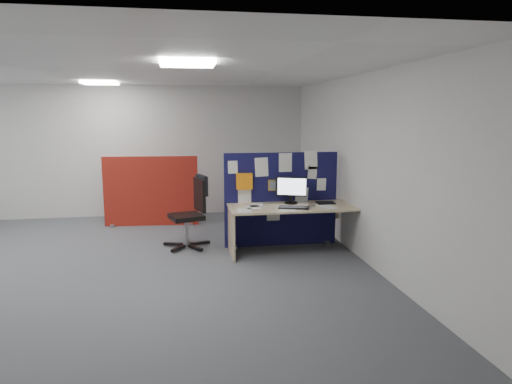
{
  "coord_description": "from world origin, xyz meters",
  "views": [
    {
      "loc": [
        1.9,
        -6.24,
        2.12
      ],
      "look_at": [
        2.97,
        0.21,
        1.0
      ],
      "focal_mm": 32.0,
      "sensor_mm": 36.0,
      "label": 1
    }
  ],
  "objects": [
    {
      "name": "mouse",
      "position": [
        3.84,
        0.3,
        0.74
      ],
      "size": [
        0.11,
        0.07,
        0.03
      ],
      "primitive_type": "cube",
      "rotation": [
        0.0,
        0.0,
        -0.11
      ],
      "color": "gray",
      "rests_on": "main_desk"
    },
    {
      "name": "wall_right",
      "position": [
        4.5,
        0.0,
        1.35
      ],
      "size": [
        0.02,
        7.0,
        2.7
      ],
      "primitive_type": "cube",
      "color": "silver",
      "rests_on": "floor"
    },
    {
      "name": "navy_divider",
      "position": [
        3.46,
        0.84,
        0.77
      ],
      "size": [
        1.84,
        0.3,
        1.54
      ],
      "color": "#110F39",
      "rests_on": "floor"
    },
    {
      "name": "red_divider",
      "position": [
        1.32,
        2.54,
        0.66
      ],
      "size": [
        1.78,
        0.3,
        1.33
      ],
      "rotation": [
        0.0,
        0.0,
        -0.08
      ],
      "color": "maroon",
      "rests_on": "floor"
    },
    {
      "name": "floor",
      "position": [
        0.0,
        0.0,
        0.0
      ],
      "size": [
        9.0,
        9.0,
        0.0
      ],
      "primitive_type": "plane",
      "color": "#4D4F54",
      "rests_on": "ground"
    },
    {
      "name": "office_chair",
      "position": [
        2.07,
        0.97,
        0.65
      ],
      "size": [
        0.76,
        0.72,
        1.14
      ],
      "rotation": [
        0.0,
        0.0,
        0.29
      ],
      "color": "black",
      "rests_on": "floor"
    },
    {
      "name": "main_desk",
      "position": [
        3.58,
        0.48,
        0.57
      ],
      "size": [
        1.98,
        0.88,
        0.73
      ],
      "color": "tan",
      "rests_on": "floor"
    },
    {
      "name": "ceiling_lights",
      "position": [
        0.33,
        0.67,
        2.67
      ],
      "size": [
        4.1,
        4.1,
        0.04
      ],
      "color": "white",
      "rests_on": "ceiling"
    },
    {
      "name": "keyboard",
      "position": [
        3.54,
        0.25,
        0.74
      ],
      "size": [
        0.48,
        0.3,
        0.02
      ],
      "primitive_type": "cube",
      "rotation": [
        0.0,
        0.0,
        -0.3
      ],
      "color": "black",
      "rests_on": "main_desk"
    },
    {
      "name": "ceiling",
      "position": [
        0.0,
        0.0,
        2.7
      ],
      "size": [
        9.0,
        7.0,
        0.02
      ],
      "primitive_type": "cube",
      "color": "white",
      "rests_on": "wall_back"
    },
    {
      "name": "paper_tray",
      "position": [
        4.14,
        0.55,
        0.74
      ],
      "size": [
        0.29,
        0.23,
        0.01
      ],
      "primitive_type": "cube",
      "rotation": [
        0.0,
        0.0,
        -0.03
      ],
      "color": "black",
      "rests_on": "main_desk"
    },
    {
      "name": "wall_back",
      "position": [
        0.0,
        3.5,
        1.35
      ],
      "size": [
        9.0,
        0.02,
        2.7
      ],
      "primitive_type": "cube",
      "color": "silver",
      "rests_on": "floor"
    },
    {
      "name": "desk_papers",
      "position": [
        3.34,
        0.4,
        0.73
      ],
      "size": [
        1.54,
        0.82,
        0.0
      ],
      "color": "white",
      "rests_on": "main_desk"
    },
    {
      "name": "monitor_main",
      "position": [
        3.59,
        0.62,
        0.97
      ],
      "size": [
        0.47,
        0.2,
        0.42
      ],
      "rotation": [
        0.0,
        0.0,
        -0.34
      ],
      "color": "black",
      "rests_on": "main_desk"
    }
  ]
}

